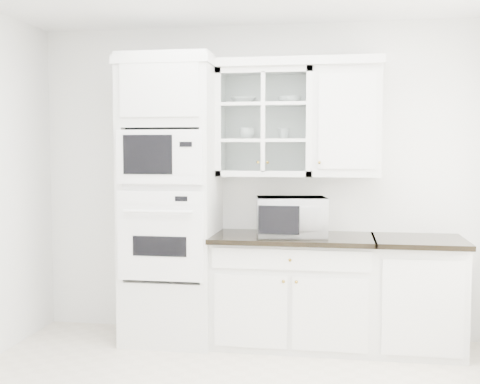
# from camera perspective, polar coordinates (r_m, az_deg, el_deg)

# --- Properties ---
(room_shell) EXTENTS (4.00, 3.50, 2.70)m
(room_shell) POSITION_cam_1_polar(r_m,az_deg,el_deg) (3.96, -0.02, 6.28)
(room_shell) COLOR white
(room_shell) RESTS_ON ground
(oven_column) EXTENTS (0.76, 0.68, 2.40)m
(oven_column) POSITION_cam_1_polar(r_m,az_deg,el_deg) (5.11, -6.55, -0.75)
(oven_column) COLOR silver
(oven_column) RESTS_ON ground
(base_cabinet_run) EXTENTS (1.32, 0.67, 0.92)m
(base_cabinet_run) POSITION_cam_1_polar(r_m,az_deg,el_deg) (5.07, 5.03, -9.21)
(base_cabinet_run) COLOR silver
(base_cabinet_run) RESTS_ON ground
(extra_base_cabinet) EXTENTS (0.72, 0.67, 0.92)m
(extra_base_cabinet) POSITION_cam_1_polar(r_m,az_deg,el_deg) (5.10, 16.46, -9.29)
(extra_base_cabinet) COLOR silver
(extra_base_cabinet) RESTS_ON ground
(upper_cabinet_glass) EXTENTS (0.80, 0.33, 0.90)m
(upper_cabinet_glass) POSITION_cam_1_polar(r_m,az_deg,el_deg) (5.10, 2.43, 6.58)
(upper_cabinet_glass) COLOR silver
(upper_cabinet_glass) RESTS_ON room_shell
(upper_cabinet_solid) EXTENTS (0.55, 0.33, 0.90)m
(upper_cabinet_solid) POSITION_cam_1_polar(r_m,az_deg,el_deg) (5.07, 10.08, 6.54)
(upper_cabinet_solid) COLOR silver
(upper_cabinet_solid) RESTS_ON room_shell
(crown_molding) EXTENTS (2.14, 0.38, 0.07)m
(crown_molding) POSITION_cam_1_polar(r_m,az_deg,el_deg) (5.13, 1.22, 12.00)
(crown_molding) COLOR white
(crown_molding) RESTS_ON room_shell
(countertop_microwave) EXTENTS (0.62, 0.54, 0.32)m
(countertop_microwave) POSITION_cam_1_polar(r_m,az_deg,el_deg) (4.91, 4.87, -2.33)
(countertop_microwave) COLOR white
(countertop_microwave) RESTS_ON base_cabinet_run
(bowl_a) EXTENTS (0.26, 0.26, 0.05)m
(bowl_a) POSITION_cam_1_polar(r_m,az_deg,el_deg) (5.15, 0.29, 8.65)
(bowl_a) COLOR white
(bowl_a) RESTS_ON upper_cabinet_glass
(bowl_b) EXTENTS (0.22, 0.22, 0.06)m
(bowl_b) POSITION_cam_1_polar(r_m,az_deg,el_deg) (5.11, 4.74, 8.70)
(bowl_b) COLOR white
(bowl_b) RESTS_ON upper_cabinet_glass
(cup_a) EXTENTS (0.15, 0.15, 0.10)m
(cup_a) POSITION_cam_1_polar(r_m,az_deg,el_deg) (5.13, 0.66, 5.56)
(cup_a) COLOR white
(cup_a) RESTS_ON upper_cabinet_glass
(cup_b) EXTENTS (0.13, 0.13, 0.10)m
(cup_b) POSITION_cam_1_polar(r_m,az_deg,el_deg) (5.10, 4.13, 5.54)
(cup_b) COLOR white
(cup_b) RESTS_ON upper_cabinet_glass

